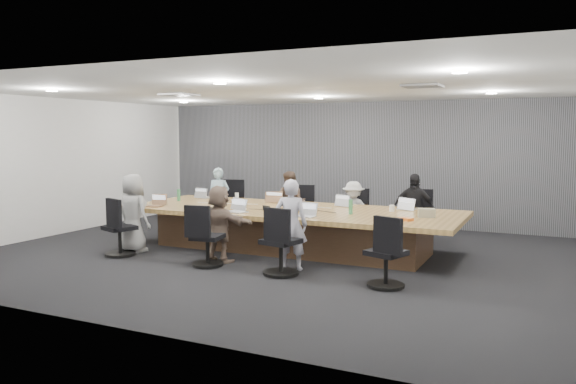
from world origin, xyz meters
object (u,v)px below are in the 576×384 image
at_px(person_1, 291,203).
at_px(person_4, 133,213).
at_px(chair_6, 281,247).
at_px(laptop_4, 153,206).
at_px(conference_table, 290,227).
at_px(stapler, 266,207).
at_px(chair_2, 359,219).
at_px(chair_3, 417,221).
at_px(laptop_0, 204,197).
at_px(snack_packet, 406,219).
at_px(bottle_clear, 237,199).
at_px(person_3, 413,209).
at_px(chair_4, 120,232).
at_px(laptop_5, 237,212).
at_px(canvas_bag, 426,213).
at_px(chair_1, 298,214).
at_px(mug_brown, 162,200).
at_px(laptop_2, 344,205).
at_px(person_2, 353,211).
at_px(person_6, 291,225).
at_px(person_5, 219,224).
at_px(laptop_1, 279,202).
at_px(laptop_6, 305,216).
at_px(bottle_green_right, 351,207).
at_px(laptop_3, 407,209).
at_px(chair_5, 208,242).
at_px(person_0, 219,198).
at_px(bottle_green_left, 179,195).
at_px(chair_7, 386,258).

bearing_deg(person_1, person_4, -130.84).
height_order(chair_6, laptop_4, chair_6).
xyz_separation_m(conference_table, stapler, (-0.38, -0.20, 0.37)).
xyz_separation_m(chair_2, chair_3, (1.17, 0.00, 0.03)).
height_order(person_1, laptop_4, person_1).
bearing_deg(laptop_0, snack_packet, 171.56).
xyz_separation_m(bottle_clear, stapler, (0.74, -0.23, -0.09)).
height_order(person_1, bottle_clear, person_1).
distance_m(person_3, stapler, 2.76).
distance_m(chair_4, person_3, 5.29).
relative_size(laptop_5, canvas_bag, 1.34).
bearing_deg(chair_1, snack_packet, 126.24).
relative_size(conference_table, mug_brown, 51.93).
xyz_separation_m(chair_3, laptop_2, (-1.17, -0.90, 0.35)).
height_order(chair_3, person_2, person_2).
bearing_deg(laptop_0, chair_3, -160.82).
bearing_deg(person_6, chair_6, 77.81).
bearing_deg(mug_brown, canvas_bag, 2.72).
bearing_deg(person_5, canvas_bag, -146.58).
bearing_deg(laptop_2, person_5, 66.35).
bearing_deg(stapler, laptop_4, -142.33).
height_order(chair_6, person_5, person_5).
xyz_separation_m(conference_table, person_3, (1.90, 1.35, 0.27)).
distance_m(laptop_1, laptop_6, 2.03).
height_order(laptop_4, person_5, person_5).
relative_size(chair_2, bottle_green_right, 3.02).
xyz_separation_m(chair_3, chair_6, (-1.26, -3.40, 0.01)).
xyz_separation_m(laptop_3, person_5, (-2.54, -2.15, -0.12)).
bearing_deg(person_6, laptop_1, -71.87).
bearing_deg(laptop_0, laptop_5, 144.30).
bearing_deg(bottle_clear, bottle_green_right, -5.62).
bearing_deg(bottle_clear, person_2, 35.55).
relative_size(bottle_clear, mug_brown, 2.03).
height_order(chair_3, canvas_bag, canvas_bag).
bearing_deg(laptop_1, person_6, 110.54).
distance_m(chair_1, bottle_clear, 1.81).
bearing_deg(stapler, person_3, 55.48).
relative_size(chair_5, laptop_3, 2.50).
xyz_separation_m(chair_5, laptop_1, (0.02, 2.50, 0.36)).
distance_m(person_0, person_4, 2.70).
bearing_deg(person_1, chair_1, 82.82).
bearing_deg(person_1, chair_4, -127.70).
bearing_deg(person_4, chair_1, -110.00).
height_order(chair_4, bottle_green_left, bottle_green_left).
bearing_deg(chair_7, stapler, 169.58).
relative_size(chair_4, bottle_clear, 3.42).
xyz_separation_m(laptop_4, person_5, (1.77, -0.55, -0.12)).
relative_size(chair_1, laptop_2, 2.72).
bearing_deg(laptop_6, laptop_4, -175.18).
relative_size(bottle_green_right, snack_packet, 1.23).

